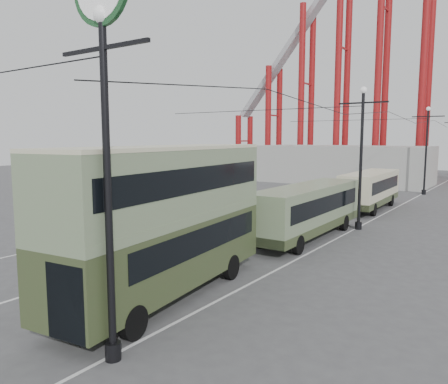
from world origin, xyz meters
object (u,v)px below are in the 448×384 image
Objects in this scene: lamp_post_near at (104,66)px; pedestrian at (146,248)px; single_decker_green at (307,209)px; double_decker_bus at (166,214)px; single_decker_cream at (370,188)px.

lamp_post_near reaches higher than pedestrian.
lamp_post_near is 0.95× the size of single_decker_green.
double_decker_bus is at bearing 119.47° from pedestrian.
single_decker_green is 6.74× the size of pedestrian.
lamp_post_near is 6.43× the size of pedestrian.
lamp_post_near is at bearing -72.01° from double_decker_bus.
pedestrian is at bearing 129.00° from lamp_post_near.
single_decker_green is (-1.77, 16.70, -6.06)m from lamp_post_near.
single_decker_cream reaches higher than pedestrian.
pedestrian is (-3.58, 2.51, -2.39)m from double_decker_bus.
lamp_post_near is at bearing -84.59° from single_decker_green.
double_decker_bus reaches higher than single_decker_cream.
double_decker_bus is at bearing -92.30° from single_decker_cream.
lamp_post_near reaches higher than single_decker_cream.
single_decker_green reaches higher than pedestrian.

